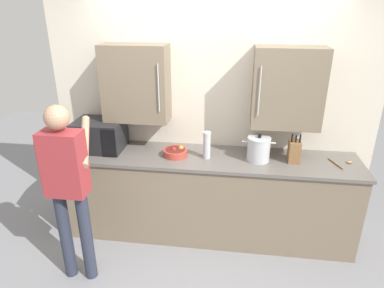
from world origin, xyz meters
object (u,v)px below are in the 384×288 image
person_figure (67,181)px  fruit_bowl (175,152)px  knife_block (294,151)px  stock_pot (258,149)px  microwave_oven (97,135)px  thermos_flask (207,145)px  wooden_spoon (342,163)px

person_figure → fruit_bowl: bearing=44.7°
knife_block → stock_pot: bearing=-176.7°
stock_pot → person_figure: bearing=-154.2°
microwave_oven → fruit_bowl: microwave_oven is taller
thermos_flask → person_figure: (-1.12, -0.77, -0.07)m
microwave_oven → person_figure: size_ratio=0.45×
microwave_oven → thermos_flask: size_ratio=2.71×
stock_pot → fruit_bowl: bearing=-179.6°
fruit_bowl → wooden_spoon: bearing=1.3°
thermos_flask → wooden_spoon: thermos_flask is taller
microwave_oven → knife_block: size_ratio=2.52×
thermos_flask → person_figure: person_figure is taller
knife_block → thermos_flask: knife_block is taller
microwave_oven → person_figure: person_figure is taller
microwave_oven → wooden_spoon: microwave_oven is taller
stock_pot → knife_block: bearing=3.3°
wooden_spoon → thermos_flask: bearing=-177.8°
stock_pot → wooden_spoon: bearing=2.3°
knife_block → person_figure: person_figure is taller
fruit_bowl → person_figure: bearing=-135.3°
fruit_bowl → stock_pot: 0.85m
fruit_bowl → thermos_flask: 0.34m
stock_pot → knife_block: knife_block is taller
fruit_bowl → person_figure: size_ratio=0.15×
stock_pot → wooden_spoon: 0.84m
knife_block → wooden_spoon: bearing=1.6°
thermos_flask → stock_pot: bearing=2.0°
fruit_bowl → stock_pot: stock_pot is taller
thermos_flask → wooden_spoon: bearing=2.2°
fruit_bowl → stock_pot: (0.84, 0.01, 0.08)m
stock_pot → wooden_spoon: stock_pot is taller
microwave_oven → thermos_flask: 1.19m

